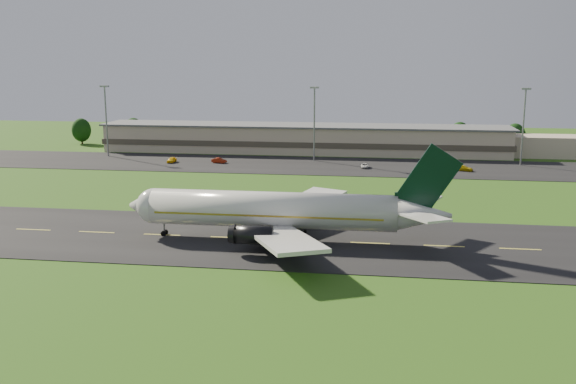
# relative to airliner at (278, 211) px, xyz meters

# --- Properties ---
(ground) EXTENTS (360.00, 360.00, 0.00)m
(ground) POSITION_rel_airliner_xyz_m (-7.78, -0.00, -4.66)
(ground) COLOR #224210
(ground) RESTS_ON ground
(taxiway) EXTENTS (220.00, 30.00, 0.10)m
(taxiway) POSITION_rel_airliner_xyz_m (-7.78, -0.00, -4.61)
(taxiway) COLOR black
(taxiway) RESTS_ON ground
(apron) EXTENTS (260.00, 30.00, 0.10)m
(apron) POSITION_rel_airliner_xyz_m (-7.78, 72.00, -4.61)
(apron) COLOR black
(apron) RESTS_ON ground
(airliner) EXTENTS (51.22, 42.18, 15.57)m
(airliner) POSITION_rel_airliner_xyz_m (0.00, 0.00, 0.00)
(airliner) COLOR silver
(airliner) RESTS_ON ground
(terminal) EXTENTS (145.00, 16.00, 8.40)m
(terminal) POSITION_rel_airliner_xyz_m (-1.38, 96.18, -0.67)
(terminal) COLOR #BCA890
(terminal) RESTS_ON ground
(light_mast_west) EXTENTS (2.40, 1.20, 20.35)m
(light_mast_west) POSITION_rel_airliner_xyz_m (-62.78, 80.00, 8.08)
(light_mast_west) COLOR gray
(light_mast_west) RESTS_ON ground
(light_mast_centre) EXTENTS (2.40, 1.20, 20.35)m
(light_mast_centre) POSITION_rel_airliner_xyz_m (-2.78, 80.00, 8.08)
(light_mast_centre) COLOR gray
(light_mast_centre) RESTS_ON ground
(light_mast_east) EXTENTS (2.40, 1.20, 20.35)m
(light_mast_east) POSITION_rel_airliner_xyz_m (52.22, 80.00, 8.08)
(light_mast_east) COLOR gray
(light_mast_east) RESTS_ON ground
(tree_line) EXTENTS (200.18, 9.26, 10.08)m
(tree_line) POSITION_rel_airliner_xyz_m (31.27, 106.02, 0.17)
(tree_line) COLOR black
(tree_line) RESTS_ON ground
(service_vehicle_a) EXTENTS (1.82, 4.32, 1.46)m
(service_vehicle_a) POSITION_rel_airliner_xyz_m (-40.70, 71.06, -3.83)
(service_vehicle_a) COLOR yellow
(service_vehicle_a) RESTS_ON apron
(service_vehicle_b) EXTENTS (4.36, 2.43, 1.36)m
(service_vehicle_b) POSITION_rel_airliner_xyz_m (-27.73, 72.06, -3.88)
(service_vehicle_b) COLOR maroon
(service_vehicle_b) RESTS_ON apron
(service_vehicle_c) EXTENTS (2.18, 4.30, 1.16)m
(service_vehicle_c) POSITION_rel_airliner_xyz_m (11.49, 69.70, -3.98)
(service_vehicle_c) COLOR silver
(service_vehicle_c) RESTS_ON apron
(service_vehicle_d) EXTENTS (5.17, 3.54, 1.39)m
(service_vehicle_d) POSITION_rel_airliner_xyz_m (36.15, 68.60, -3.87)
(service_vehicle_d) COLOR #C4A60B
(service_vehicle_d) RESTS_ON apron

